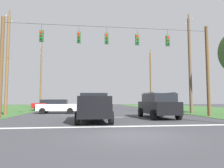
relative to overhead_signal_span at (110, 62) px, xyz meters
The scene contains 14 objects.
ground_plane 9.97m from the overhead_signal_span, 90.90° to the right, with size 120.00×120.00×0.00m, color #3D3D42.
stop_bar_stripe 7.64m from the overhead_signal_span, 91.32° to the right, with size 15.62×0.45×0.01m, color white.
lane_dash_0 4.71m from the overhead_signal_span, behind, with size 0.15×2.50×0.01m, color white.
lane_dash_1 7.96m from the overhead_signal_span, 91.23° to the left, with size 0.15×2.50×0.01m, color white.
lane_dash_2 13.00m from the overhead_signal_span, 90.65° to the left, with size 0.15×2.50×0.01m, color white.
overhead_signal_span is the anchor object (origin of this frame).
pickup_truck 5.13m from the overhead_signal_span, 115.81° to the right, with size 2.34×5.43×1.95m.
suv_black 5.39m from the overhead_signal_span, 18.85° to the right, with size 2.30×4.84×2.05m.
distant_car_crossing_white 8.66m from the overhead_signal_span, 131.56° to the left, with size 4.32×2.06×1.52m.
distant_car_oncoming 14.99m from the overhead_signal_span, 120.00° to the left, with size 4.35×2.13×1.52m.
utility_pole_mid_right 9.98m from the overhead_signal_span, 21.69° to the left, with size 0.32×1.55×11.03m.
utility_pole_far_right 20.25m from the overhead_signal_span, 62.35° to the left, with size 0.33×1.80×10.53m.
utility_pole_mid_left 10.11m from the overhead_signal_span, 161.49° to the left, with size 0.28×1.56×10.22m.
utility_pole_far_left 18.97m from the overhead_signal_span, 119.15° to the left, with size 0.26×1.85×10.83m.
Camera 1 is at (-1.93, -8.71, 1.48)m, focal length 33.13 mm.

